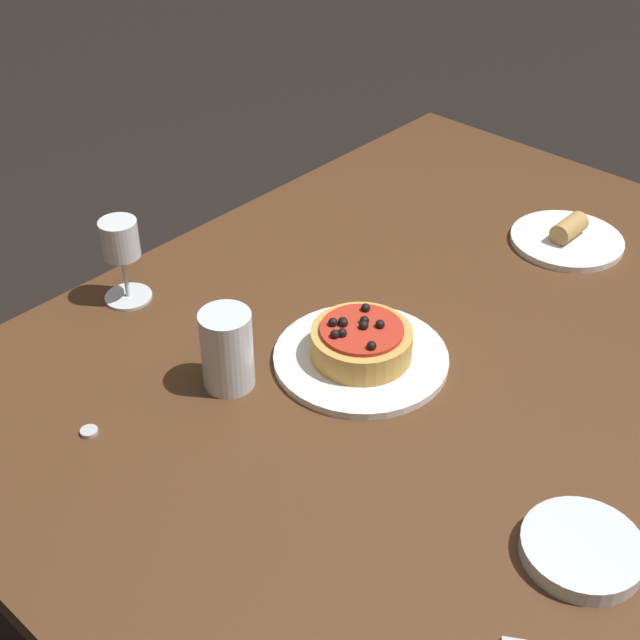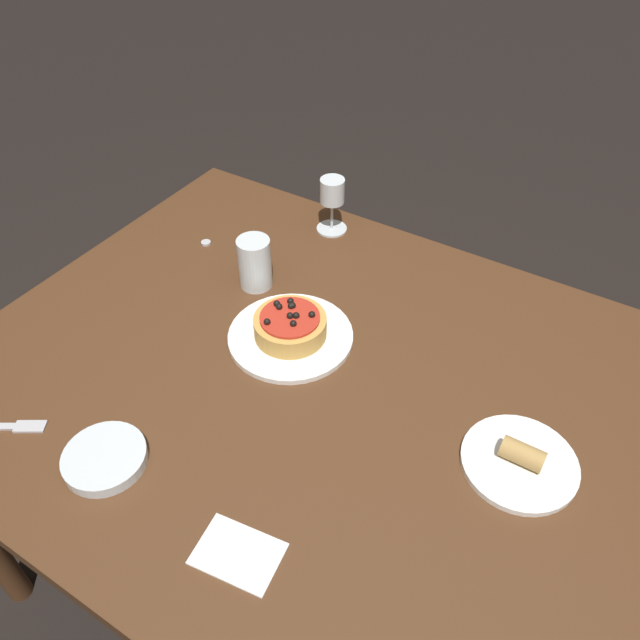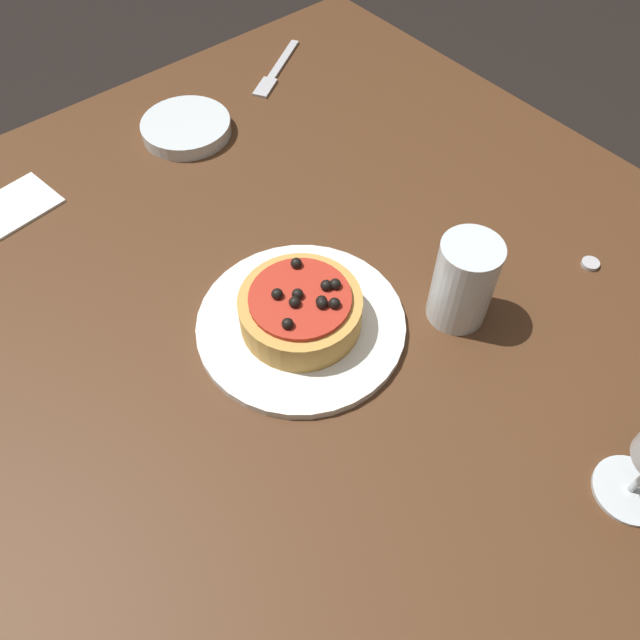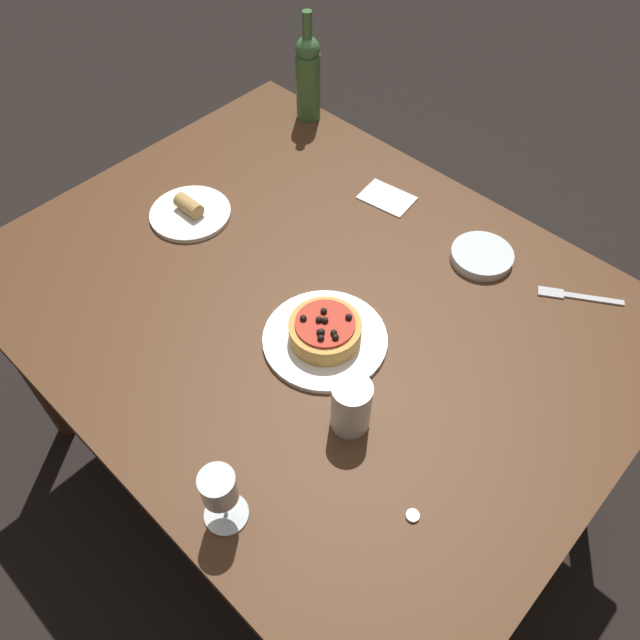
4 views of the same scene
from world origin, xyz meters
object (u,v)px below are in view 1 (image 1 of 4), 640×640
object	(u,v)px
side_plate	(567,238)
wine_glass	(121,246)
dinner_plate	(361,358)
pizza	(361,342)
water_cup	(227,350)
dining_table	(437,387)
side_bowl	(582,549)
bottle_cap	(89,432)

from	to	relation	value
side_plate	wine_glass	bearing A→B (deg)	-34.60
dinner_plate	pizza	distance (m)	0.03
water_cup	side_plate	xyz separation A→B (m)	(-0.67, 0.16, -0.05)
dining_table	dinner_plate	xyz separation A→B (m)	(0.11, -0.07, 0.09)
pizza	side_bowl	size ratio (longest dim) A/B	1.04
dining_table	pizza	size ratio (longest dim) A/B	9.32
dining_table	dinner_plate	bearing A→B (deg)	-31.93
dining_table	side_plate	xyz separation A→B (m)	(-0.40, -0.01, 0.09)
dinner_plate	side_bowl	distance (m)	0.43
pizza	side_plate	world-z (taller)	pizza
side_bowl	side_plate	size ratio (longest dim) A/B	0.72
bottle_cap	water_cup	bearing A→B (deg)	162.78
pizza	bottle_cap	bearing A→B (deg)	-24.85
dining_table	side_bowl	xyz separation A→B (m)	(0.21, 0.35, 0.09)
dining_table	side_bowl	bearing A→B (deg)	59.35
side_bowl	bottle_cap	bearing A→B (deg)	-65.91
dinner_plate	water_cup	world-z (taller)	water_cup
dinner_plate	bottle_cap	distance (m)	0.40
water_cup	bottle_cap	distance (m)	0.22
pizza	wine_glass	distance (m)	0.41
dinner_plate	water_cup	bearing A→B (deg)	-32.97
pizza	side_plate	size ratio (longest dim) A/B	0.75
dinner_plate	water_cup	distance (m)	0.21
dining_table	pizza	bearing A→B (deg)	-31.97
bottle_cap	side_plate	bearing A→B (deg)	165.67
dining_table	wine_glass	world-z (taller)	wine_glass
bottle_cap	side_bowl	bearing A→B (deg)	114.09
pizza	water_cup	size ratio (longest dim) A/B	1.24
wine_glass	side_bowl	world-z (taller)	wine_glass
wine_glass	water_cup	bearing A→B (deg)	83.08
bottle_cap	dining_table	bearing A→B (deg)	153.43
pizza	side_bowl	distance (m)	0.44
side_plate	bottle_cap	bearing A→B (deg)	-14.33
dining_table	bottle_cap	xyz separation A→B (m)	(0.48, -0.24, 0.08)
water_cup	bottle_cap	bearing A→B (deg)	-17.22
dining_table	pizza	world-z (taller)	pizza
dining_table	water_cup	distance (m)	0.36
pizza	bottle_cap	world-z (taller)	pizza
pizza	water_cup	bearing A→B (deg)	-32.95
pizza	dining_table	bearing A→B (deg)	148.03
bottle_cap	wine_glass	bearing A→B (deg)	-137.04
pizza	side_plate	xyz separation A→B (m)	(-0.51, 0.05, -0.03)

